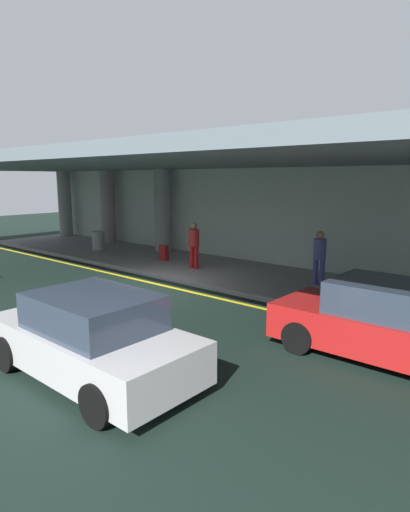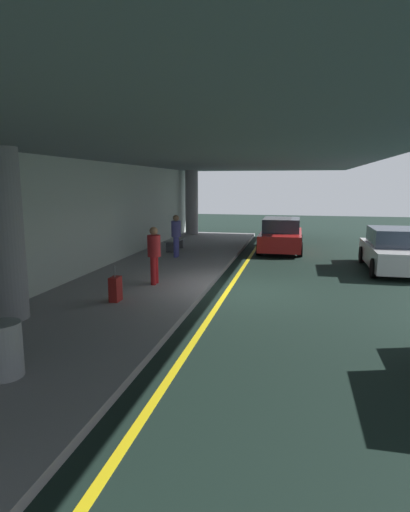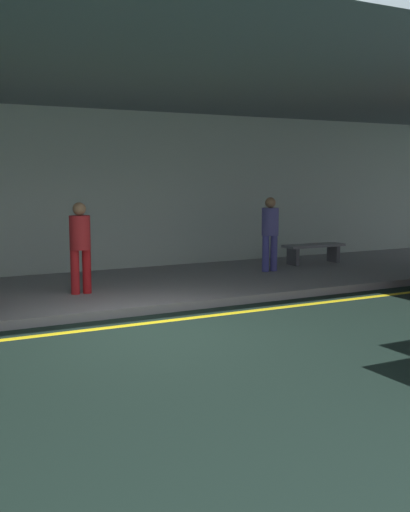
{
  "view_description": "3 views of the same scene",
  "coord_description": "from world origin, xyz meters",
  "px_view_note": "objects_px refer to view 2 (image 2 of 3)",
  "views": [
    {
      "loc": [
        10.06,
        -8.84,
        3.4
      ],
      "look_at": [
        1.35,
        1.29,
        0.98
      ],
      "focal_mm": 30.18,
      "sensor_mm": 36.0,
      "label": 1
    },
    {
      "loc": [
        -11.71,
        -1.43,
        3.06
      ],
      "look_at": [
        1.26,
        1.43,
        0.76
      ],
      "focal_mm": 29.53,
      "sensor_mm": 36.0,
      "label": 2
    },
    {
      "loc": [
        -3.37,
        -8.3,
        2.29
      ],
      "look_at": [
        2.02,
        2.12,
        0.77
      ],
      "focal_mm": 42.94,
      "sensor_mm": 36.0,
      "label": 3
    }
  ],
  "objects_px": {
    "support_column_center": "(6,235)",
    "car_silver": "(394,251)",
    "support_column_right_mid": "(192,202)",
    "traveler_with_luggage": "(154,252)",
    "suitcase_upright_primary": "(115,289)",
    "bench_metal": "(175,242)",
    "trash_bin_steel": "(3,350)",
    "car_red": "(281,236)",
    "person_waiting_for_ride": "(176,233)"
  },
  "relations": [
    {
      "from": "car_red",
      "to": "trash_bin_steel",
      "type": "bearing_deg",
      "value": -16.93
    },
    {
      "from": "car_silver",
      "to": "bench_metal",
      "type": "distance_m",
      "value": 8.83
    },
    {
      "from": "car_red",
      "to": "traveler_with_luggage",
      "type": "relative_size",
      "value": 2.44
    },
    {
      "from": "support_column_center",
      "to": "trash_bin_steel",
      "type": "distance_m",
      "value": 3.34
    },
    {
      "from": "support_column_right_mid",
      "to": "trash_bin_steel",
      "type": "xyz_separation_m",
      "value": [
        -18.49,
        -1.74,
        -1.4
      ]
    },
    {
      "from": "support_column_right_mid",
      "to": "suitcase_upright_primary",
      "type": "distance_m",
      "value": 14.42
    },
    {
      "from": "support_column_right_mid",
      "to": "trash_bin_steel",
      "type": "height_order",
      "value": "support_column_right_mid"
    },
    {
      "from": "traveler_with_luggage",
      "to": "trash_bin_steel",
      "type": "distance_m",
      "value": 6.22
    },
    {
      "from": "support_column_right_mid",
      "to": "car_silver",
      "type": "distance_m",
      "value": 12.38
    },
    {
      "from": "car_silver",
      "to": "car_red",
      "type": "xyz_separation_m",
      "value": [
        3.55,
        4.08,
        0.0
      ]
    },
    {
      "from": "car_silver",
      "to": "person_waiting_for_ride",
      "type": "height_order",
      "value": "person_waiting_for_ride"
    },
    {
      "from": "traveler_with_luggage",
      "to": "support_column_right_mid",
      "type": "bearing_deg",
      "value": 53.36
    },
    {
      "from": "car_silver",
      "to": "car_red",
      "type": "distance_m",
      "value": 5.41
    },
    {
      "from": "car_silver",
      "to": "bench_metal",
      "type": "xyz_separation_m",
      "value": [
        1.89,
        8.63,
        -0.21
      ]
    },
    {
      "from": "support_column_right_mid",
      "to": "traveler_with_luggage",
      "type": "bearing_deg",
      "value": -170.8
    },
    {
      "from": "bench_metal",
      "to": "suitcase_upright_primary",
      "type": "bearing_deg",
      "value": -173.86
    },
    {
      "from": "support_column_center",
      "to": "car_silver",
      "type": "xyz_separation_m",
      "value": [
        8.04,
        -9.39,
        -1.26
      ]
    },
    {
      "from": "suitcase_upright_primary",
      "to": "bench_metal",
      "type": "bearing_deg",
      "value": -2.25
    },
    {
      "from": "car_silver",
      "to": "traveler_with_luggage",
      "type": "relative_size",
      "value": 2.44
    },
    {
      "from": "car_red",
      "to": "bench_metal",
      "type": "height_order",
      "value": "car_red"
    },
    {
      "from": "person_waiting_for_ride",
      "to": "traveler_with_luggage",
      "type": "bearing_deg",
      "value": -143.63
    },
    {
      "from": "support_column_right_mid",
      "to": "bench_metal",
      "type": "height_order",
      "value": "support_column_right_mid"
    },
    {
      "from": "support_column_right_mid",
      "to": "car_red",
      "type": "height_order",
      "value": "support_column_right_mid"
    },
    {
      "from": "support_column_right_mid",
      "to": "person_waiting_for_ride",
      "type": "xyz_separation_m",
      "value": [
        -7.73,
        -1.32,
        -0.86
      ]
    },
    {
      "from": "support_column_right_mid",
      "to": "person_waiting_for_ride",
      "type": "bearing_deg",
      "value": -170.34
    },
    {
      "from": "car_red",
      "to": "suitcase_upright_primary",
      "type": "distance_m",
      "value": 10.5
    },
    {
      "from": "car_silver",
      "to": "support_column_right_mid",
      "type": "bearing_deg",
      "value": 52.14
    },
    {
      "from": "car_red",
      "to": "traveler_with_luggage",
      "type": "bearing_deg",
      "value": -25.51
    },
    {
      "from": "support_column_center",
      "to": "traveler_with_luggage",
      "type": "height_order",
      "value": "support_column_center"
    },
    {
      "from": "support_column_center",
      "to": "bench_metal",
      "type": "xyz_separation_m",
      "value": [
        9.93,
        -0.76,
        -1.47
      ]
    },
    {
      "from": "car_red",
      "to": "support_column_right_mid",
      "type": "bearing_deg",
      "value": -132.42
    },
    {
      "from": "traveler_with_luggage",
      "to": "trash_bin_steel",
      "type": "xyz_separation_m",
      "value": [
        -6.19,
        0.25,
        -0.54
      ]
    },
    {
      "from": "support_column_right_mid",
      "to": "traveler_with_luggage",
      "type": "height_order",
      "value": "support_column_right_mid"
    },
    {
      "from": "suitcase_upright_primary",
      "to": "bench_metal",
      "type": "xyz_separation_m",
      "value": [
        8.18,
        0.88,
        0.04
      ]
    },
    {
      "from": "support_column_center",
      "to": "car_silver",
      "type": "relative_size",
      "value": 0.89
    },
    {
      "from": "car_silver",
      "to": "trash_bin_steel",
      "type": "bearing_deg",
      "value": 146.43
    },
    {
      "from": "bench_metal",
      "to": "support_column_center",
      "type": "bearing_deg",
      "value": 175.6
    },
    {
      "from": "suitcase_upright_primary",
      "to": "trash_bin_steel",
      "type": "height_order",
      "value": "suitcase_upright_primary"
    },
    {
      "from": "support_column_center",
      "to": "car_red",
      "type": "relative_size",
      "value": 0.89
    },
    {
      "from": "support_column_right_mid",
      "to": "trash_bin_steel",
      "type": "relative_size",
      "value": 4.29
    },
    {
      "from": "support_column_right_mid",
      "to": "trash_bin_steel",
      "type": "distance_m",
      "value": 18.62
    },
    {
      "from": "support_column_center",
      "to": "person_waiting_for_ride",
      "type": "distance_m",
      "value": 8.42
    },
    {
      "from": "car_silver",
      "to": "car_red",
      "type": "relative_size",
      "value": 1.0
    },
    {
      "from": "support_column_center",
      "to": "trash_bin_steel",
      "type": "height_order",
      "value": "support_column_center"
    },
    {
      "from": "traveler_with_luggage",
      "to": "trash_bin_steel",
      "type": "bearing_deg",
      "value": -138.15
    },
    {
      "from": "support_column_center",
      "to": "support_column_right_mid",
      "type": "relative_size",
      "value": 1.0
    },
    {
      "from": "suitcase_upright_primary",
      "to": "bench_metal",
      "type": "relative_size",
      "value": 0.56
    },
    {
      "from": "car_silver",
      "to": "person_waiting_for_ride",
      "type": "distance_m",
      "value": 8.09
    },
    {
      "from": "car_red",
      "to": "trash_bin_steel",
      "type": "distance_m",
      "value": 14.53
    },
    {
      "from": "support_column_right_mid",
      "to": "suitcase_upright_primary",
      "type": "xyz_separation_m",
      "value": [
        -14.25,
        -1.64,
        -1.51
      ]
    }
  ]
}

